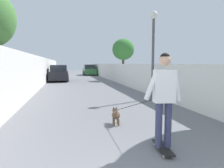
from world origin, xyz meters
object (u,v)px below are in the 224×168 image
at_px(lamp_post, 153,39).
at_px(person_skateboarder, 164,93).
at_px(tree_right_far, 123,50).
at_px(dog, 116,115).
at_px(skateboard, 163,147).
at_px(car_far, 89,70).
at_px(car_near, 59,74).

height_order(lamp_post, person_skateboarder, lamp_post).
height_order(tree_right_far, dog, tree_right_far).
relative_size(lamp_post, dog, 1.87).
xyz_separation_m(person_skateboarder, dog, (1.86, 0.47, -0.85)).
relative_size(skateboard, car_far, 0.21).
bearing_deg(tree_right_far, car_far, 12.96).
xyz_separation_m(skateboard, car_near, (16.97, 2.48, 0.65)).
bearing_deg(skateboard, lamp_post, -21.58).
distance_m(skateboard, person_skateboarder, 1.06).
relative_size(lamp_post, car_near, 0.99).
distance_m(lamp_post, car_far, 21.44).
height_order(tree_right_far, car_near, tree_right_far).
bearing_deg(tree_right_far, person_skateboarder, 166.95).
bearing_deg(car_far, skateboard, 176.69).
distance_m(tree_right_far, person_skateboarder, 17.24).
bearing_deg(dog, tree_right_far, -16.30).
xyz_separation_m(tree_right_far, skateboard, (-16.68, 3.87, -3.01)).
xyz_separation_m(lamp_post, car_near, (11.54, 4.63, -2.07)).
relative_size(dog, car_far, 0.54).
relative_size(dog, car_near, 0.53).
bearing_deg(lamp_post, person_skateboarder, 158.42).
relative_size(tree_right_far, car_near, 1.02).
distance_m(person_skateboarder, car_near, 17.16).
height_order(tree_right_far, skateboard, tree_right_far).
bearing_deg(car_near, tree_right_far, -92.61).
distance_m(person_skateboarder, car_far, 26.81).
bearing_deg(skateboard, dog, 14.12).
bearing_deg(car_far, dog, 175.37).
relative_size(person_skateboarder, car_far, 0.44).
relative_size(tree_right_far, person_skateboarder, 2.35).
bearing_deg(lamp_post, skateboard, 158.42).
height_order(skateboard, car_near, car_near).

